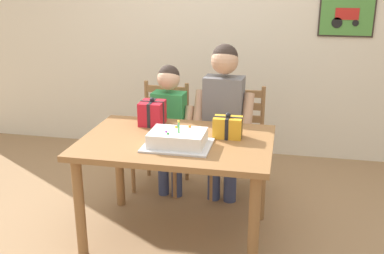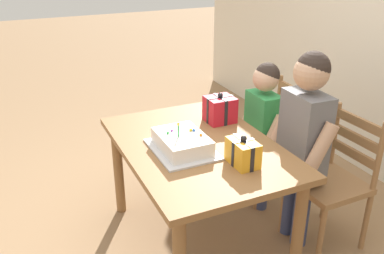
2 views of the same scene
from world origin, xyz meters
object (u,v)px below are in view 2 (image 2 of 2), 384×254
(chair_right, at_px, (333,180))
(child_younger, at_px, (262,123))
(dining_table, at_px, (198,159))
(child_older, at_px, (304,133))
(gift_box_beside_cake, at_px, (243,152))
(birthday_cake, at_px, (182,143))
(gift_box_red_large, at_px, (220,109))
(chair_left, at_px, (273,139))

(chair_right, distance_m, child_younger, 0.63)
(dining_table, bearing_deg, child_older, 69.28)
(child_younger, bearing_deg, gift_box_beside_cake, -42.55)
(birthday_cake, distance_m, gift_box_red_large, 0.51)
(gift_box_red_large, xyz_separation_m, child_younger, (0.04, 0.33, -0.15))
(child_older, bearing_deg, birthday_cake, -104.87)
(gift_box_red_large, relative_size, child_older, 0.16)
(chair_left, relative_size, child_older, 0.70)
(birthday_cake, xyz_separation_m, chair_right, (0.30, 0.95, -0.33))
(birthday_cake, relative_size, child_younger, 0.39)
(dining_table, relative_size, child_older, 0.99)
(birthday_cake, relative_size, gift_box_beside_cake, 2.19)
(chair_right, bearing_deg, child_younger, -160.03)
(birthday_cake, relative_size, chair_right, 0.48)
(birthday_cake, xyz_separation_m, chair_left, (-0.38, 0.95, -0.33))
(birthday_cake, xyz_separation_m, child_younger, (-0.25, 0.74, -0.11))
(chair_right, height_order, child_older, child_older)
(birthday_cake, xyz_separation_m, gift_box_beside_cake, (0.30, 0.24, 0.02))
(birthday_cake, height_order, gift_box_beside_cake, birthday_cake)
(gift_box_beside_cake, xyz_separation_m, chair_left, (-0.67, 0.71, -0.36))
(gift_box_red_large, height_order, gift_box_beside_cake, gift_box_red_large)
(chair_right, bearing_deg, gift_box_red_large, -138.25)
(gift_box_beside_cake, height_order, child_younger, child_younger)
(gift_box_beside_cake, distance_m, chair_left, 1.04)
(birthday_cake, height_order, chair_left, birthday_cake)
(chair_left, bearing_deg, chair_right, 0.01)
(chair_right, bearing_deg, birthday_cake, -107.70)
(birthday_cake, distance_m, chair_left, 1.07)
(chair_left, bearing_deg, child_older, -19.40)
(child_older, bearing_deg, chair_right, 62.67)
(child_younger, bearing_deg, chair_right, 19.97)
(chair_right, relative_size, child_older, 0.70)
(birthday_cake, bearing_deg, gift_box_beside_cake, 38.80)
(birthday_cake, distance_m, chair_right, 1.05)
(dining_table, relative_size, birthday_cake, 2.97)
(child_older, relative_size, child_younger, 1.16)
(dining_table, bearing_deg, child_younger, 109.02)
(dining_table, distance_m, gift_box_red_large, 0.43)
(dining_table, xyz_separation_m, child_younger, (-0.21, 0.62, 0.05))
(dining_table, height_order, child_younger, child_younger)
(dining_table, relative_size, child_younger, 1.15)
(chair_left, xyz_separation_m, child_older, (0.57, -0.20, 0.34))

